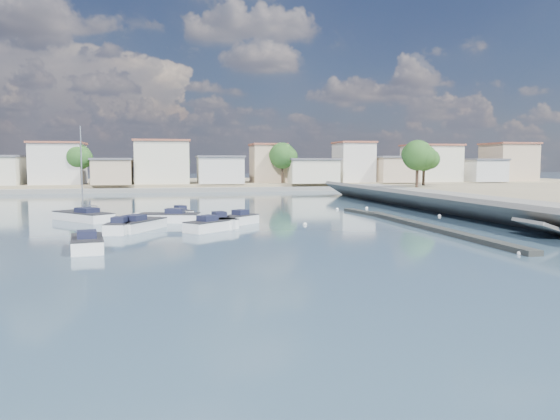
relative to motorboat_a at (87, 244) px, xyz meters
name	(u,v)px	position (x,y,z in m)	size (l,w,h in m)	color
ground	(276,204)	(18.90, 35.04, -0.38)	(400.00, 400.00, 0.00)	#2D435B
seawall_walkway	(533,213)	(37.40, 8.04, 0.52)	(5.00, 90.00, 1.80)	slate
breakwater	(415,224)	(25.80, 7.73, -0.21)	(2.00, 31.02, 0.35)	black
far_shore_land	(231,184)	(18.90, 87.04, 0.32)	(160.00, 40.00, 1.40)	gray
far_shore_quay	(244,189)	(18.90, 66.04, 0.02)	(160.00, 2.50, 0.80)	slate
far_town	(293,165)	(29.61, 71.96, 4.56)	(113.01, 12.80, 8.35)	beige
shore_trees	(291,158)	(27.24, 63.16, 5.84)	(74.56, 38.32, 7.92)	#38281E
motorboat_a	(87,244)	(0.00, 0.00, 0.00)	(2.55, 5.35, 1.48)	white
motorboat_b	(122,227)	(1.43, 8.42, 0.00)	(2.44, 4.54, 1.48)	white
motorboat_c	(166,218)	(4.80, 14.97, 0.00)	(6.14, 3.35, 1.48)	white
motorboat_d	(236,221)	(10.79, 11.70, 0.00)	(4.16, 4.04, 1.48)	white
motorboat_e	(140,225)	(2.78, 9.81, 0.00)	(4.56, 5.79, 1.48)	white
motorboat_f	(178,214)	(5.93, 18.82, 0.00)	(2.85, 3.99, 1.48)	white
motorboat_g	(222,223)	(9.43, 10.18, 0.00)	(2.63, 4.66, 1.48)	white
motorboat_h	(214,226)	(8.58, 8.11, 0.00)	(4.67, 4.41, 1.48)	white
sailboat	(81,216)	(-3.04, 18.00, 0.03)	(6.24, 6.76, 9.00)	white
mooring_buoys	(410,222)	(26.35, 9.94, -0.33)	(15.55, 34.22, 0.34)	white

